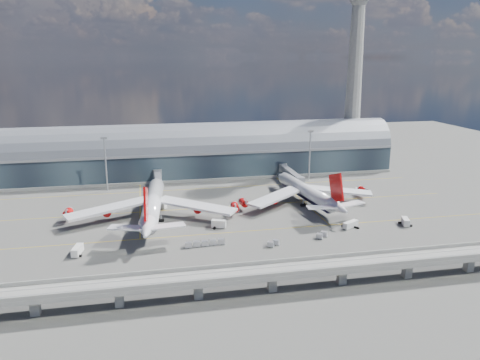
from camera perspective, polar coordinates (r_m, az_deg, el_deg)
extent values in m
plane|color=#474744|center=(179.20, -0.79, -5.21)|extent=(500.00, 500.00, 0.00)
cube|color=gold|center=(170.00, -0.15, -6.33)|extent=(200.00, 0.25, 0.01)
cube|color=gold|center=(197.81, -1.89, -3.27)|extent=(200.00, 0.25, 0.01)
cube|color=gold|center=(226.18, -3.19, -0.97)|extent=(200.00, 0.25, 0.01)
cube|color=gold|center=(204.82, -12.08, -2.97)|extent=(0.25, 80.00, 0.01)
cube|color=gold|center=(215.36, 6.87, -1.86)|extent=(0.25, 80.00, 0.01)
cube|color=#1C242E|center=(251.41, -4.16, 2.26)|extent=(200.00, 28.00, 14.00)
cylinder|color=slate|center=(250.00, -4.19, 3.82)|extent=(200.00, 28.00, 28.00)
cube|color=gray|center=(236.38, -3.74, 3.20)|extent=(200.00, 1.00, 1.20)
cube|color=gray|center=(252.86, -4.13, 0.84)|extent=(200.00, 30.00, 1.20)
cube|color=gray|center=(280.36, 13.21, 2.58)|extent=(18.00, 18.00, 8.00)
cone|color=gray|center=(274.97, 13.72, 10.96)|extent=(10.00, 10.00, 90.00)
cube|color=gray|center=(127.64, 3.96, -11.12)|extent=(220.00, 8.50, 1.20)
cube|color=gray|center=(123.71, 4.48, -11.45)|extent=(220.00, 0.40, 1.20)
cube|color=gray|center=(130.65, 3.50, -9.94)|extent=(220.00, 0.40, 1.20)
cube|color=gray|center=(126.06, 4.15, -11.14)|extent=(220.00, 0.12, 0.12)
cube|color=gray|center=(128.66, 3.79, -10.58)|extent=(220.00, 0.12, 0.12)
cube|color=gray|center=(128.21, -23.73, -13.81)|extent=(2.20, 2.20, 5.00)
cube|color=gray|center=(125.31, -14.51, -13.65)|extent=(2.20, 2.20, 5.00)
cube|color=gray|center=(125.57, -5.13, -13.14)|extent=(2.20, 2.20, 5.00)
cube|color=gray|center=(128.97, 3.94, -12.32)|extent=(2.20, 2.20, 5.00)
cube|color=gray|center=(135.28, 12.29, -11.29)|extent=(2.20, 2.20, 5.00)
cube|color=gray|center=(144.10, 19.71, -10.18)|extent=(2.20, 2.20, 5.00)
cube|color=gray|center=(155.02, 26.13, -9.07)|extent=(2.20, 2.20, 5.00)
cylinder|color=gray|center=(226.51, -16.04, 1.75)|extent=(0.70, 0.70, 25.00)
cube|color=gray|center=(224.13, -16.27, 4.92)|extent=(3.00, 0.40, 1.00)
cylinder|color=gray|center=(240.07, 8.49, 2.88)|extent=(0.70, 0.70, 25.00)
cube|color=gray|center=(237.83, 8.60, 5.88)|extent=(3.00, 0.40, 1.00)
cylinder|color=white|center=(184.74, -10.59, -2.83)|extent=(10.94, 53.03, 6.36)
cone|color=white|center=(212.84, -10.09, -0.47)|extent=(7.03, 8.47, 6.36)
cone|color=white|center=(154.96, -11.33, -6.02)|extent=(7.37, 12.43, 6.36)
cube|color=#BD0808|center=(155.23, -11.39, -2.92)|extent=(1.73, 11.89, 13.15)
cube|color=white|center=(185.08, -15.76, -3.37)|extent=(32.58, 19.82, 2.57)
cube|color=white|center=(182.61, -5.40, -3.11)|extent=(31.18, 24.11, 2.57)
cylinder|color=#BD0808|center=(187.59, -15.82, -3.71)|extent=(3.60, 5.22, 3.18)
cylinder|color=#BD0808|center=(190.58, -20.21, -3.78)|extent=(3.60, 5.22, 3.18)
cylinder|color=#BD0808|center=(185.06, -5.21, -3.44)|extent=(3.60, 5.22, 3.18)
cylinder|color=#BD0808|center=(185.94, -0.65, -3.29)|extent=(3.60, 5.22, 3.18)
cylinder|color=gray|center=(203.82, -10.20, -2.52)|extent=(0.50, 0.50, 2.98)
cylinder|color=gray|center=(182.70, -11.59, -4.63)|extent=(0.60, 0.60, 2.98)
cylinder|color=gray|center=(182.23, -9.60, -4.58)|extent=(0.60, 0.60, 2.98)
cylinder|color=black|center=(183.01, -11.58, -4.90)|extent=(2.31, 1.68, 1.49)
cylinder|color=black|center=(182.54, -9.58, -4.86)|extent=(2.31, 1.68, 1.49)
cylinder|color=white|center=(202.98, 8.03, -1.30)|extent=(11.16, 46.01, 5.48)
cone|color=white|center=(225.34, 5.11, 0.40)|extent=(6.38, 8.18, 5.48)
cone|color=white|center=(179.74, 11.99, -3.34)|extent=(6.86, 11.93, 5.48)
cube|color=#BD0808|center=(180.02, 11.65, -0.91)|extent=(2.07, 11.29, 12.51)
cube|color=white|center=(195.48, 4.39, -2.05)|extent=(27.64, 22.60, 2.34)
cube|color=white|center=(208.55, 11.89, -1.25)|extent=(29.32, 17.18, 2.34)
cylinder|color=black|center=(203.40, 8.02, -1.71)|extent=(9.76, 41.26, 4.66)
cylinder|color=#BD0808|center=(197.42, 4.02, -2.39)|extent=(3.59, 5.06, 3.02)
cylinder|color=#BD0808|center=(192.88, 0.42, -2.77)|extent=(3.59, 5.06, 3.02)
cylinder|color=#BD0808|center=(210.84, 11.74, -1.55)|extent=(3.59, 5.06, 3.02)
cylinder|color=#BD0808|center=(217.67, 14.73, -1.22)|extent=(3.59, 5.06, 3.02)
cylinder|color=gray|center=(218.02, 6.10, -1.25)|extent=(0.47, 0.47, 2.83)
cylinder|color=gray|center=(199.63, 7.70, -2.81)|extent=(0.57, 0.57, 2.83)
cylinder|color=gray|center=(202.31, 9.24, -2.63)|extent=(0.57, 0.57, 2.83)
cylinder|color=black|center=(199.90, 7.69, -3.05)|extent=(2.24, 1.67, 1.42)
cylinder|color=black|center=(202.58, 9.23, -2.87)|extent=(2.24, 1.67, 1.42)
cube|color=gray|center=(224.60, -9.94, 0.09)|extent=(3.00, 24.00, 3.00)
cube|color=gray|center=(213.00, -9.83, -0.71)|extent=(3.60, 3.60, 3.40)
cylinder|color=gray|center=(236.24, -10.05, 0.81)|extent=(4.40, 4.40, 4.00)
cylinder|color=gray|center=(213.94, -9.79, -1.61)|extent=(0.50, 0.50, 3.40)
cylinder|color=black|center=(214.32, -9.77, -1.96)|extent=(1.40, 0.80, 0.80)
cube|color=gray|center=(233.44, 6.23, 0.78)|extent=(3.00, 28.00, 3.00)
cube|color=gray|center=(220.59, 7.33, -0.08)|extent=(3.60, 3.60, 3.40)
cylinder|color=gray|center=(246.43, 5.24, 1.55)|extent=(4.40, 4.40, 4.00)
cylinder|color=gray|center=(221.50, 7.30, -0.95)|extent=(0.50, 0.50, 3.40)
cylinder|color=black|center=(221.86, 7.29, -1.29)|extent=(1.40, 0.80, 0.80)
cube|color=silver|center=(159.41, -19.21, -8.08)|extent=(3.29, 6.91, 2.46)
cylinder|color=black|center=(161.79, -19.21, -8.16)|extent=(2.48, 1.25, 0.85)
cylinder|color=black|center=(157.86, -19.13, -8.73)|extent=(2.48, 1.25, 0.85)
cube|color=silver|center=(173.43, -2.60, -5.32)|extent=(5.79, 3.94, 2.76)
cylinder|color=black|center=(174.57, -2.09, -5.60)|extent=(1.72, 2.82, 0.95)
cylinder|color=black|center=(173.14, -3.10, -5.79)|extent=(1.72, 2.82, 0.95)
cube|color=silver|center=(178.04, 13.32, -5.28)|extent=(7.01, 5.08, 2.25)
cylinder|color=black|center=(178.27, 14.02, -5.64)|extent=(1.72, 2.27, 0.78)
cylinder|color=black|center=(178.50, 12.60, -5.52)|extent=(1.72, 2.27, 0.78)
cube|color=silver|center=(186.62, 19.51, -4.78)|extent=(3.83, 6.02, 2.44)
cylinder|color=black|center=(188.05, 19.07, -4.94)|extent=(2.49, 1.54, 0.84)
cylinder|color=black|center=(185.89, 19.91, -5.24)|extent=(2.49, 1.54, 0.84)
cube|color=silver|center=(222.41, 14.19, -1.31)|extent=(3.40, 4.79, 2.27)
cylinder|color=black|center=(223.60, 13.92, -1.47)|extent=(2.32, 1.50, 0.78)
cylinder|color=black|center=(221.76, 14.44, -1.64)|extent=(2.32, 1.50, 0.78)
cube|color=silver|center=(197.58, -9.66, -3.09)|extent=(5.26, 4.65, 2.22)
cylinder|color=black|center=(198.86, -9.29, -3.25)|extent=(1.90, 2.16, 0.77)
cylinder|color=black|center=(196.91, -10.02, -3.46)|extent=(1.90, 2.16, 0.77)
cube|color=gray|center=(157.24, 3.73, -8.06)|extent=(2.91, 2.60, 0.30)
cube|color=#BABABF|center=(156.93, 3.74, -7.79)|extent=(2.51, 2.32, 1.52)
cube|color=gray|center=(158.97, 4.41, -7.82)|extent=(2.91, 2.60, 0.30)
cube|color=#BABABF|center=(158.67, 4.42, -7.55)|extent=(2.51, 2.32, 1.52)
cube|color=gray|center=(157.22, -6.30, -8.12)|extent=(2.68, 1.88, 0.32)
cube|color=#BABABF|center=(156.90, -6.31, -7.83)|extent=(2.24, 1.75, 1.60)
cube|color=gray|center=(157.64, -5.29, -8.03)|extent=(2.68, 1.88, 0.32)
cube|color=#BABABF|center=(157.32, -5.30, -7.74)|extent=(2.24, 1.75, 1.60)
cube|color=gray|center=(158.11, -4.29, -7.94)|extent=(2.68, 1.88, 0.32)
cube|color=#BABABF|center=(157.78, -4.30, -7.65)|extent=(2.24, 1.75, 1.60)
cube|color=gray|center=(158.63, -3.30, -7.84)|extent=(2.68, 1.88, 0.32)
cube|color=#BABABF|center=(158.30, -3.30, -7.56)|extent=(2.24, 1.75, 1.60)
cube|color=gray|center=(159.19, -2.31, -7.75)|extent=(2.68, 1.88, 0.32)
cube|color=#BABABF|center=(158.86, -2.32, -7.46)|extent=(2.24, 1.75, 1.60)
cube|color=gray|center=(165.91, 9.66, -7.00)|extent=(3.07, 2.86, 0.32)
cube|color=#BABABF|center=(165.60, 9.67, -6.72)|extent=(2.66, 2.53, 1.60)
cube|color=gray|center=(168.07, 10.20, -6.73)|extent=(3.07, 2.86, 0.32)
cube|color=#BABABF|center=(167.77, 10.21, -6.46)|extent=(2.66, 2.53, 1.60)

